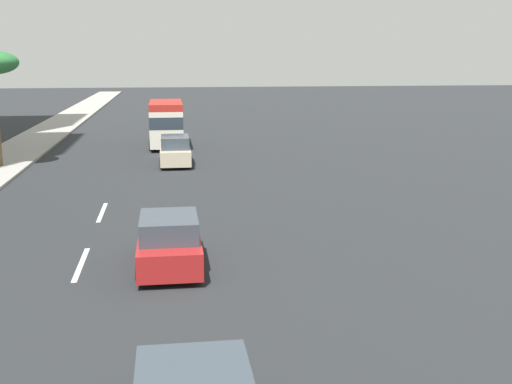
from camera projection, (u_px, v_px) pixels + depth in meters
ground_plane at (118, 173)px, 34.08m from camera, size 198.00×198.00×0.00m
lane_stripe_mid at (81, 264)px, 19.06m from camera, size 3.20×0.16×0.01m
lane_stripe_far at (102, 212)px, 25.43m from camera, size 3.20×0.16×0.01m
minibus_third at (166, 122)px, 43.78m from camera, size 6.21×2.33×3.10m
car_fourth at (169, 242)px, 18.69m from camera, size 4.05×1.88×1.59m
car_fifth at (175, 151)px, 36.63m from camera, size 4.50×1.79×1.67m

